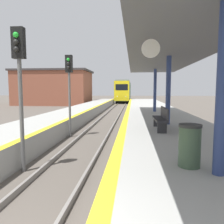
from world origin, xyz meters
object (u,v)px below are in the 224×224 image
object	(u,v)px
trash_bin	(190,145)
signal_mid	(69,80)
train	(124,91)
signal_near	(19,72)
bench	(161,118)

from	to	relation	value
trash_bin	signal_mid	bearing A→B (deg)	124.57
train	trash_bin	bearing A→B (deg)	-85.81
train	signal_mid	world-z (taller)	train
train	signal_near	size ratio (longest dim) A/B	4.57
signal_near	trash_bin	xyz separation A→B (m)	(4.57, -1.56, -1.70)
signal_near	trash_bin	size ratio (longest dim) A/B	4.73
signal_mid	bench	bearing A→B (deg)	-25.96
trash_bin	bench	size ratio (longest dim) A/B	0.47
trash_bin	bench	distance (m)	4.42
signal_mid	trash_bin	bearing A→B (deg)	-55.43
signal_mid	bench	size ratio (longest dim) A/B	2.23
signal_near	bench	xyz separation A→B (m)	(4.54, 2.86, -1.66)
signal_mid	bench	distance (m)	5.31
trash_bin	bench	world-z (taller)	bench
train	trash_bin	distance (m)	44.82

